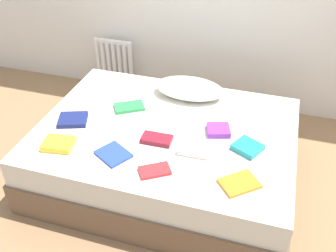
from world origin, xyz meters
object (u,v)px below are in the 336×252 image
at_px(bed, 166,153).
at_px(radiator, 114,62).
at_px(pillow, 189,88).
at_px(textbook_green, 129,107).
at_px(textbook_red, 155,171).
at_px(textbook_teal, 248,147).
at_px(textbook_orange, 239,183).
at_px(textbook_maroon, 157,139).
at_px(textbook_blue, 113,154).
at_px(textbook_yellow, 59,144).
at_px(textbook_white, 195,148).
at_px(textbook_purple, 218,130).
at_px(textbook_navy, 73,120).

xyz_separation_m(bed, radiator, (-0.97, 1.20, 0.10)).
relative_size(pillow, textbook_green, 2.49).
xyz_separation_m(bed, textbook_red, (0.08, -0.50, 0.26)).
relative_size(radiator, textbook_teal, 2.82).
distance_m(pillow, textbook_orange, 1.13).
xyz_separation_m(pillow, textbook_maroon, (-0.07, -0.70, -0.05)).
xyz_separation_m(textbook_teal, textbook_orange, (-0.00, -0.37, -0.01)).
bearing_deg(textbook_blue, textbook_yellow, -146.02).
bearing_deg(bed, textbook_red, -81.40).
xyz_separation_m(textbook_blue, textbook_white, (0.53, 0.22, 0.01)).
height_order(bed, textbook_maroon, textbook_maroon).
xyz_separation_m(textbook_blue, textbook_orange, (0.89, -0.03, 0.00)).
height_order(pillow, textbook_teal, pillow).
distance_m(textbook_purple, textbook_red, 0.64).
xyz_separation_m(bed, pillow, (0.05, 0.51, 0.33)).
height_order(textbook_yellow, textbook_green, textbook_yellow).
relative_size(textbook_yellow, textbook_orange, 0.90).
relative_size(textbook_navy, textbook_red, 1.06).
bearing_deg(textbook_navy, textbook_orange, -33.00).
distance_m(radiator, textbook_teal, 2.07).
bearing_deg(textbook_purple, textbook_white, -131.87).
relative_size(bed, textbook_green, 8.34).
distance_m(pillow, textbook_navy, 1.02).
bearing_deg(textbook_yellow, textbook_maroon, 13.25).
bearing_deg(textbook_white, textbook_purple, 63.28).
height_order(radiator, textbook_green, radiator).
distance_m(textbook_blue, textbook_white, 0.58).
bearing_deg(bed, radiator, 129.07).
distance_m(bed, textbook_white, 0.44).
bearing_deg(radiator, bed, -50.93).
bearing_deg(textbook_white, textbook_green, 148.01).
relative_size(bed, textbook_yellow, 9.32).
xyz_separation_m(radiator, textbook_yellow, (0.30, -1.65, 0.18)).
xyz_separation_m(radiator, textbook_white, (1.25, -1.41, 0.17)).
bearing_deg(bed, pillow, 84.28).
distance_m(pillow, textbook_purple, 0.58).
height_order(textbook_navy, textbook_green, textbook_navy).
bearing_deg(textbook_blue, radiator, 144.29).
bearing_deg(textbook_yellow, bed, 24.96).
distance_m(radiator, textbook_red, 2.01).
bearing_deg(textbook_orange, textbook_green, 107.95).
relative_size(textbook_teal, textbook_orange, 0.78).
distance_m(bed, textbook_red, 0.57).
distance_m(pillow, textbook_maroon, 0.70).
bearing_deg(textbook_yellow, textbook_blue, -5.22).
relative_size(bed, textbook_red, 9.70).
height_order(textbook_blue, textbook_white, textbook_white).
bearing_deg(textbook_white, textbook_navy, 174.23).
relative_size(textbook_blue, textbook_white, 0.99).
bearing_deg(textbook_maroon, textbook_purple, 28.75).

